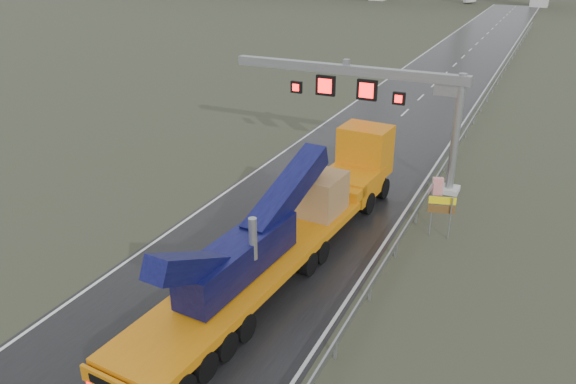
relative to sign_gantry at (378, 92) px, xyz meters
The scene contains 7 objects.
ground 18.96m from the sign_gantry, 96.67° to the right, with size 400.00×400.00×0.00m, color #353927.
road 22.81m from the sign_gantry, 95.46° to the left, with size 11.00×200.00×0.02m, color black.
guardrail 13.57m from the sign_gantry, 71.60° to the left, with size 0.20×140.00×1.40m, color gray, non-canonical shape.
sign_gantry is the anchor object (origin of this frame).
heavy_haul_truck 10.59m from the sign_gantry, 92.37° to the right, with size 4.53×21.48×5.01m.
exit_sign_pair 9.08m from the sign_gantry, 48.14° to the right, with size 1.31×0.40×2.29m.
striped_barrier 6.65m from the sign_gantry, ahead, with size 0.63×0.34×1.06m, color red.
Camera 1 is at (11.54, -14.36, 13.79)m, focal length 35.00 mm.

